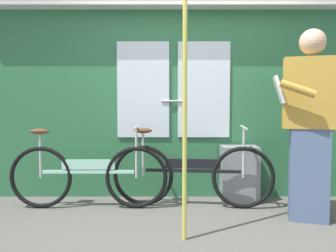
# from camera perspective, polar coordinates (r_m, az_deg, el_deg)

# --- Properties ---
(ground_plane) EXTENTS (5.97, 3.97, 0.04)m
(ground_plane) POSITION_cam_1_polar(r_m,az_deg,el_deg) (2.94, 5.60, -18.52)
(ground_plane) COLOR #56544F
(train_door_wall) EXTENTS (4.97, 0.28, 2.21)m
(train_door_wall) POSITION_cam_1_polar(r_m,az_deg,el_deg) (3.89, 3.97, 4.70)
(train_door_wall) COLOR #2D6B42
(train_door_wall) RESTS_ON ground_plane
(bicycle_near_door) EXTENTS (1.66, 0.44, 0.86)m
(bicycle_near_door) POSITION_cam_1_polar(r_m,az_deg,el_deg) (3.60, -13.52, -8.21)
(bicycle_near_door) COLOR black
(bicycle_near_door) RESTS_ON ground_plane
(bicycle_leaning_behind) EXTENTS (1.71, 0.44, 0.87)m
(bicycle_leaning_behind) POSITION_cam_1_polar(r_m,az_deg,el_deg) (3.55, 4.23, -8.26)
(bicycle_leaning_behind) COLOR black
(bicycle_leaning_behind) RESTS_ON ground_plane
(passenger_reading_newspaper) EXTENTS (0.63, 0.57, 1.78)m
(passenger_reading_newspaper) POSITION_cam_1_polar(r_m,az_deg,el_deg) (3.32, 23.35, 0.84)
(passenger_reading_newspaper) COLOR slate
(passenger_reading_newspaper) RESTS_ON ground_plane
(trash_bin_by_wall) EXTENTS (0.40, 0.28, 0.63)m
(trash_bin_by_wall) POSITION_cam_1_polar(r_m,az_deg,el_deg) (3.83, 12.34, -8.05)
(trash_bin_by_wall) COLOR gray
(trash_bin_by_wall) RESTS_ON ground_plane
(handrail_pole) EXTENTS (0.04, 0.04, 2.17)m
(handrail_pole) POSITION_cam_1_polar(r_m,az_deg,el_deg) (2.61, 3.07, 3.60)
(handrail_pole) COLOR #C6C14C
(handrail_pole) RESTS_ON ground_plane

